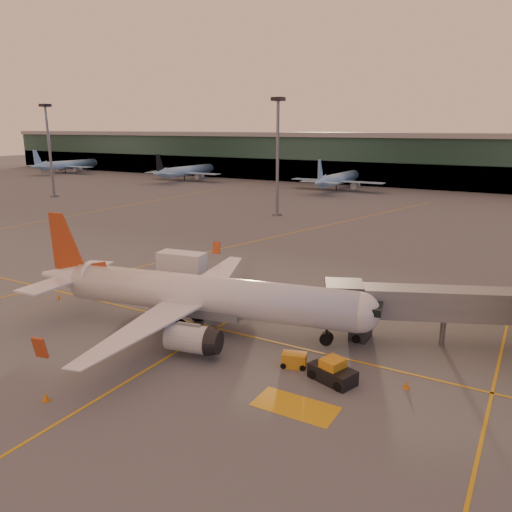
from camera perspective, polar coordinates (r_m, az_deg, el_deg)
The scene contains 15 objects.
ground at distance 49.40m, azimuth -12.78°, elevation -8.89°, with size 600.00×600.00×0.00m, color #4C4F54.
taxi_markings at distance 88.67m, azimuth 3.24°, elevation 1.89°, with size 100.12×173.00×0.01m.
terminal at distance 177.83m, azimuth 19.99°, elevation 10.23°, with size 400.00×20.00×17.60m.
mast_west_far at distance 154.15m, azimuth -22.58°, elevation 11.75°, with size 2.40×2.40×25.60m.
mast_west_near at distance 111.56m, azimuth 2.49°, elevation 12.19°, with size 2.40×2.40×25.60m.
distant_aircraft_row at distance 153.54m, azimuth 22.08°, elevation 6.20°, with size 350.00×34.00×13.00m.
main_airplane at distance 48.76m, azimuth -6.84°, elevation -4.52°, with size 35.53×32.27×10.79m.
jet_bridge at distance 48.50m, azimuth 22.28°, elevation -5.37°, with size 21.75×11.55×5.50m.
catering_truck at distance 61.89m, azimuth -8.40°, elevation -1.36°, with size 6.12×3.35×4.51m.
gpu_cart at distance 42.31m, azimuth 4.37°, elevation -11.81°, with size 2.31×1.75×1.20m.
pushback_tug at distance 40.41m, azimuth 8.71°, elevation -12.99°, with size 4.08×3.02×1.88m.
cone_nose at distance 40.83m, azimuth 16.81°, elevation -13.93°, with size 0.47×0.47×0.60m.
cone_tail at distance 62.50m, azimuth -21.59°, elevation -4.32°, with size 0.41×0.41×0.52m.
cone_wing_right at distance 40.61m, azimuth -22.87°, elevation -14.64°, with size 0.50×0.50×0.63m.
cone_fwd at distance 39.89m, azimuth 9.55°, elevation -14.19°, with size 0.47×0.47×0.60m.
Camera 1 is at (31.37, -32.93, 19.29)m, focal length 35.00 mm.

